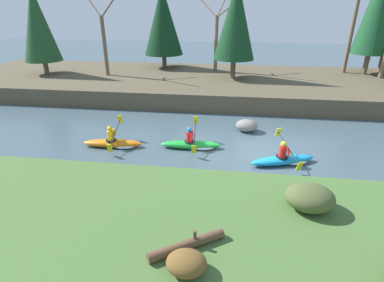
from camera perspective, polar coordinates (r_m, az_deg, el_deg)
The scene contains 17 objects.
ground_plane at distance 13.36m, azimuth 11.07°, elevation -2.31°, with size 90.00×90.00×0.00m, color #425660.
riverbank_near at distance 8.22m, azimuth 13.10°, elevation -18.25°, with size 44.00×5.64×0.80m.
riverbank_far at distance 22.98m, azimuth 10.09°, elevation 10.50°, with size 44.00×10.58×1.10m.
conifer_tree_far_left at distance 25.95m, azimuth -27.36°, elevation 19.16°, with size 2.69×2.69×6.22m.
conifer_tree_left at distance 26.10m, azimuth -5.58°, elevation 21.87°, with size 3.16×3.16×6.40m.
conifer_tree_mid_left at distance 22.09m, azimuth 8.31°, elevation 21.85°, with size 2.86×2.86×6.56m.
conifer_tree_centre at distance 26.70m, azimuth 32.34°, elevation 21.72°, with size 2.65×2.65×8.85m.
bare_tree_upstream at distance 23.89m, azimuth -16.34°, elevation 18.23°, with size 3.11×3.07×5.59m.
bare_tree_mid_upstream at distance 24.61m, azimuth 4.71°, elevation 19.15°, with size 3.08×3.04×5.54m.
bare_tree_mid_downstream at distance 26.73m, azimuth 28.40°, elevation 19.14°, with size 4.22×4.17×7.73m.
shrub_clump_nearest at distance 6.68m, azimuth -1.06°, elevation -22.24°, with size 0.86×0.72×0.47m.
shrub_clump_second at distance 8.83m, azimuth 21.52°, elevation -9.98°, with size 1.32×1.10×0.72m.
kayaker_lead at distance 12.76m, azimuth 17.34°, elevation -3.34°, with size 2.75×2.01×1.20m.
kayaker_middle at distance 13.51m, azimuth 0.26°, elevation -0.57°, with size 2.79×2.07×1.20m.
kayaker_trailing at distance 14.08m, azimuth -14.44°, elevation -0.32°, with size 2.79×2.07×1.20m.
boulder_midstream at distance 15.56m, azimuth 10.37°, elevation 2.91°, with size 1.10×0.86×0.62m.
driftwood_log at distance 7.21m, azimuth -0.95°, elevation -19.14°, with size 1.69×1.23×0.44m.
Camera 1 is at (-0.96, -11.96, 5.87)m, focal length 28.00 mm.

